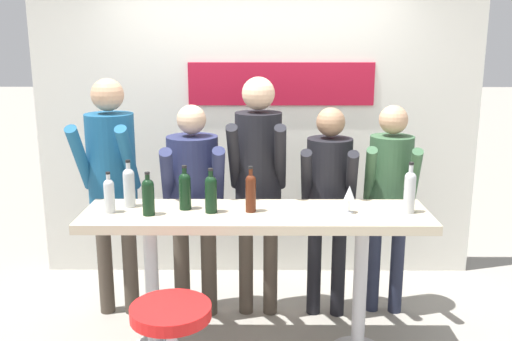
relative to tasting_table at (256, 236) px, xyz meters
The scene contains 15 objects.
back_wall 1.49m from the tasting_table, 89.90° to the left, with size 3.81×0.12×2.49m.
tasting_table is the anchor object (origin of this frame).
person_far_left 1.24m from the tasting_table, 151.86° to the left, with size 0.42×0.55×1.80m.
person_left 0.73m from the tasting_table, 130.75° to the left, with size 0.48×0.57×1.62m.
person_center_left 0.64m from the tasting_table, 88.71° to the left, with size 0.42×0.56×1.81m.
person_center 0.78m from the tasting_table, 46.26° to the left, with size 0.44×0.54×1.60m.
person_center_right 1.17m from the tasting_table, 31.47° to the left, with size 0.43×0.54×1.61m.
wine_bottle_0 0.97m from the tasting_table, behind, with size 0.07×0.07×0.27m.
wine_bottle_1 1.02m from the tasting_table, ahead, with size 0.07×0.07×0.33m.
wine_bottle_2 0.55m from the tasting_table, behind, with size 0.08×0.08×0.29m.
wine_bottle_3 0.30m from the tasting_table, behind, with size 0.07×0.07×0.30m.
wine_bottle_4 0.41m from the tasting_table, behind, with size 0.08×0.08×0.29m.
wine_bottle_5 0.74m from the tasting_table, behind, with size 0.08×0.08×0.28m.
wine_bottle_6 0.89m from the tasting_table, behind, with size 0.07×0.07×0.31m.
wine_glass_0 0.66m from the tasting_table, ahead, with size 0.07×0.07×0.18m.
Camera 1 is at (0.03, -3.48, 2.11)m, focal length 40.00 mm.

